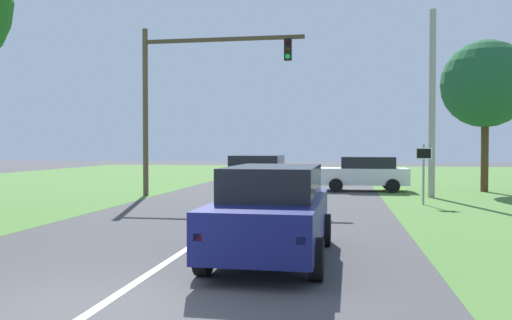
% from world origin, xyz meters
% --- Properties ---
extents(ground_plane, '(120.00, 120.00, 0.00)m').
position_xyz_m(ground_plane, '(0.00, 9.02, 0.00)').
color(ground_plane, '#424244').
extents(red_suv_near, '(2.24, 4.96, 1.84)m').
position_xyz_m(red_suv_near, '(1.97, 3.71, 0.97)').
color(red_suv_near, navy).
rests_on(red_suv_near, ground_plane).
extents(pickup_truck_lead, '(2.18, 5.59, 1.93)m').
position_xyz_m(pickup_truck_lead, '(0.35, 11.76, 0.99)').
color(pickup_truck_lead, '#B7B2A8').
rests_on(pickup_truck_lead, ground_plane).
extents(traffic_light, '(7.35, 0.40, 7.57)m').
position_xyz_m(traffic_light, '(-3.60, 15.82, 5.00)').
color(traffic_light, brown).
rests_on(traffic_light, ground_plane).
extents(keep_moving_sign, '(0.60, 0.09, 2.32)m').
position_xyz_m(keep_moving_sign, '(6.42, 14.06, 1.49)').
color(keep_moving_sign, gray).
rests_on(keep_moving_sign, ground_plane).
extents(oak_tree_right, '(4.30, 4.30, 7.49)m').
position_xyz_m(oak_tree_right, '(10.30, 20.55, 5.32)').
color(oak_tree_right, '#4C351E').
rests_on(oak_tree_right, ground_plane).
extents(crossing_suv_far, '(4.41, 2.20, 1.72)m').
position_xyz_m(crossing_suv_far, '(4.43, 20.04, 0.91)').
color(crossing_suv_far, silver).
rests_on(crossing_suv_far, ground_plane).
extents(utility_pole_right, '(0.28, 0.28, 8.22)m').
position_xyz_m(utility_pole_right, '(7.21, 17.06, 4.11)').
color(utility_pole_right, '#9E998E').
rests_on(utility_pole_right, ground_plane).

